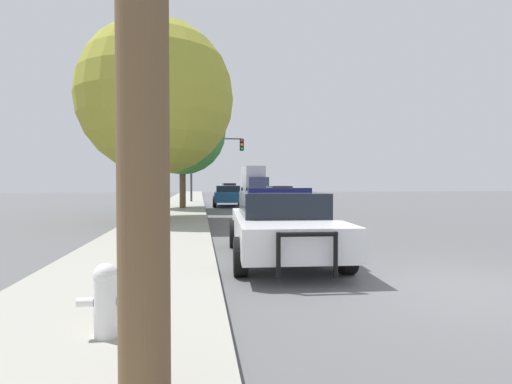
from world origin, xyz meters
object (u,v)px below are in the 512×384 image
object	(u,v)px
car_background_distant	(229,189)
traffic_cone	(126,303)
box_truck	(254,180)
fire_hydrant	(106,298)
car_background_oncoming	(279,193)
tree_sidewalk_mid	(182,131)
tree_sidewalk_near	(156,98)
car_background_midblock	(228,195)
traffic_light	(213,155)
police_car	(281,223)

from	to	relation	value
car_background_distant	traffic_cone	distance (m)	42.96
box_truck	car_background_distant	bearing A→B (deg)	5.33
fire_hydrant	car_background_oncoming	size ratio (longest dim) A/B	0.15
tree_sidewalk_mid	tree_sidewalk_near	bearing A→B (deg)	-96.25
tree_sidewalk_near	box_truck	bearing A→B (deg)	75.40
car_background_midblock	traffic_cone	bearing A→B (deg)	-94.23
box_truck	car_background_oncoming	bearing A→B (deg)	87.55
car_background_midblock	traffic_cone	world-z (taller)	car_background_midblock
fire_hydrant	tree_sidewalk_mid	size ratio (longest dim) A/B	0.10
fire_hydrant	traffic_light	world-z (taller)	traffic_light
car_background_midblock	box_truck	distance (m)	21.85
tree_sidewalk_near	car_background_oncoming	bearing A→B (deg)	60.63
traffic_light	car_background_distant	distance (m)	17.14
police_car	tree_sidewalk_mid	xyz separation A→B (m)	(-2.67, 14.70, 3.71)
fire_hydrant	box_truck	world-z (taller)	box_truck
box_truck	tree_sidewalk_mid	world-z (taller)	tree_sidewalk_mid
police_car	car_background_midblock	size ratio (longest dim) A/B	1.25
police_car	box_truck	distance (m)	39.36
police_car	tree_sidewalk_mid	distance (m)	15.40
car_background_oncoming	car_background_distant	distance (m)	17.09
fire_hydrant	box_truck	xyz separation A→B (m)	(7.30, 43.39, 1.30)
car_background_oncoming	car_background_midblock	world-z (taller)	car_background_midblock
car_background_oncoming	tree_sidewalk_near	bearing A→B (deg)	58.63
tree_sidewalk_mid	tree_sidewalk_near	xyz separation A→B (m)	(-0.74, -6.71, 0.49)
traffic_light	tree_sidewalk_near	size ratio (longest dim) A/B	0.62
traffic_cone	tree_sidewalk_near	bearing A→B (deg)	94.42
box_truck	fire_hydrant	bearing A→B (deg)	79.02
traffic_cone	tree_sidewalk_mid	bearing A→B (deg)	90.60
box_truck	police_car	bearing A→B (deg)	81.73
car_background_oncoming	box_truck	xyz separation A→B (m)	(0.31, 17.23, 1.10)
car_background_midblock	tree_sidewalk_mid	xyz separation A→B (m)	(-2.78, -3.02, 3.73)
car_background_distant	tree_sidewalk_mid	distance (m)	24.68
tree_sidewalk_mid	traffic_cone	bearing A→B (deg)	-89.40
tree_sidewalk_mid	traffic_cone	world-z (taller)	tree_sidewalk_mid
car_background_oncoming	police_car	bearing A→B (deg)	76.66
fire_hydrant	tree_sidewalk_mid	xyz separation A→B (m)	(-0.06, 19.03, 3.95)
traffic_light	box_truck	size ratio (longest dim) A/B	0.69
police_car	car_background_oncoming	world-z (taller)	police_car
car_background_distant	tree_sidewalk_near	distance (m)	31.41
fire_hydrant	tree_sidewalk_mid	bearing A→B (deg)	90.18
fire_hydrant	car_background_midblock	bearing A→B (deg)	82.98
traffic_light	box_truck	xyz separation A→B (m)	(5.38, 17.09, -1.81)
car_background_oncoming	traffic_cone	xyz separation A→B (m)	(-6.85, -25.88, -0.34)
tree_sidewalk_mid	traffic_light	bearing A→B (deg)	74.81
fire_hydrant	car_background_distant	distance (m)	43.25
police_car	traffic_light	bearing A→B (deg)	-85.19
fire_hydrant	car_background_midblock	size ratio (longest dim) A/B	0.18
car_background_oncoming	car_background_midblock	bearing A→B (deg)	41.85
traffic_light	tree_sidewalk_mid	size ratio (longest dim) A/B	0.72
fire_hydrant	car_background_distant	world-z (taller)	car_background_distant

